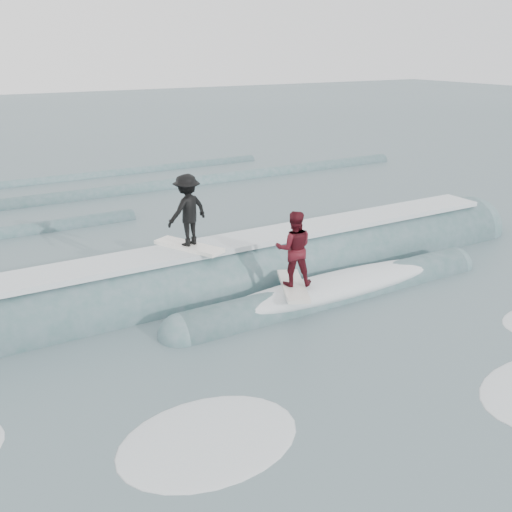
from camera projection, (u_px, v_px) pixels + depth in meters
ground at (390, 389)px, 11.19m from camera, size 160.00×160.00×0.00m
breaking_wave at (251, 282)px, 16.12m from camera, size 21.36×3.99×2.43m
surfer_black at (187, 212)px, 14.78m from camera, size 1.38×2.04×1.99m
surfer_red at (294, 251)px, 14.13m from camera, size 1.33×2.05×2.02m
whitewater at (457, 418)px, 10.32m from camera, size 15.11×8.99×0.10m
far_swells at (71, 202)px, 24.55m from camera, size 38.47×8.65×0.80m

